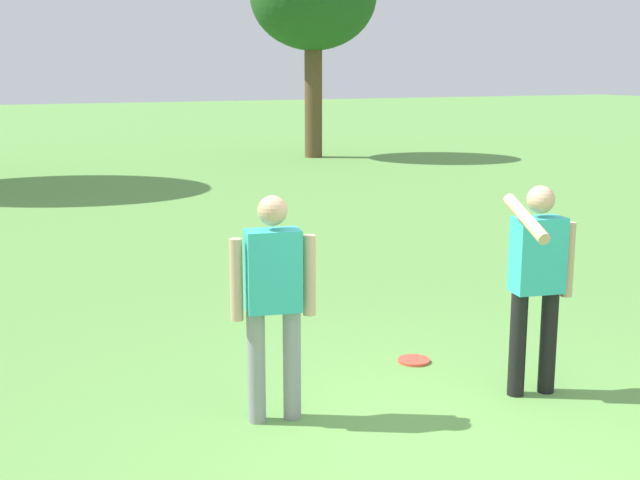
{
  "coord_description": "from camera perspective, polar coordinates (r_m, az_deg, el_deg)",
  "views": [
    {
      "loc": [
        -3.09,
        -4.21,
        2.49
      ],
      "look_at": [
        0.09,
        2.27,
        1.0
      ],
      "focal_mm": 46.64,
      "sensor_mm": 36.0,
      "label": 1
    }
  ],
  "objects": [
    {
      "name": "person_catcher",
      "position": [
        6.52,
        14.71,
        -2.3
      ],
      "size": [
        0.71,
        0.65,
        1.64
      ],
      "color": "black",
      "rests_on": "ground"
    },
    {
      "name": "ground_plane",
      "position": [
        5.79,
        9.42,
        -13.98
      ],
      "size": [
        120.0,
        120.0,
        0.0
      ],
      "primitive_type": "plane",
      "color": "#609947"
    },
    {
      "name": "person_thrower",
      "position": [
        5.85,
        -3.22,
        -3.71
      ],
      "size": [
        0.6,
        0.29,
        1.64
      ],
      "color": "gray",
      "rests_on": "ground"
    },
    {
      "name": "frisbee",
      "position": [
        7.32,
        6.46,
        -8.21
      ],
      "size": [
        0.28,
        0.28,
        0.03
      ],
      "primitive_type": "cylinder",
      "color": "#E04733",
      "rests_on": "ground"
    }
  ]
}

